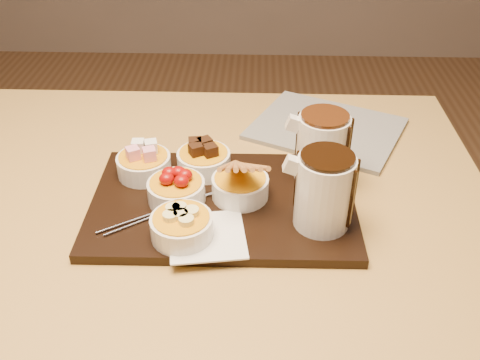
{
  "coord_description": "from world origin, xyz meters",
  "views": [
    {
      "loc": [
        0.16,
        -0.8,
        1.34
      ],
      "look_at": [
        0.14,
        -0.06,
        0.81
      ],
      "focal_mm": 40.0,
      "sensor_mm": 36.0,
      "label": 1
    }
  ],
  "objects_px": {
    "dining_table": "(171,227)",
    "serving_board": "(223,203)",
    "pitcher_dark_chocolate": "(324,192)",
    "newspaper": "(326,129)",
    "bowl_strawberries": "(176,192)",
    "pitcher_milk_chocolate": "(322,149)"
  },
  "relations": [
    {
      "from": "dining_table",
      "to": "serving_board",
      "type": "height_order",
      "value": "serving_board"
    },
    {
      "from": "dining_table",
      "to": "pitcher_dark_chocolate",
      "type": "bearing_deg",
      "value": -22.95
    },
    {
      "from": "pitcher_dark_chocolate",
      "to": "newspaper",
      "type": "height_order",
      "value": "pitcher_dark_chocolate"
    },
    {
      "from": "dining_table",
      "to": "newspaper",
      "type": "height_order",
      "value": "newspaper"
    },
    {
      "from": "dining_table",
      "to": "bowl_strawberries",
      "type": "bearing_deg",
      "value": -66.34
    },
    {
      "from": "bowl_strawberries",
      "to": "pitcher_milk_chocolate",
      "type": "relative_size",
      "value": 0.79
    },
    {
      "from": "dining_table",
      "to": "pitcher_dark_chocolate",
      "type": "height_order",
      "value": "pitcher_dark_chocolate"
    },
    {
      "from": "pitcher_milk_chocolate",
      "to": "pitcher_dark_chocolate",
      "type": "bearing_deg",
      "value": -94.4
    },
    {
      "from": "serving_board",
      "to": "newspaper",
      "type": "height_order",
      "value": "serving_board"
    },
    {
      "from": "dining_table",
      "to": "serving_board",
      "type": "distance_m",
      "value": 0.16
    },
    {
      "from": "serving_board",
      "to": "bowl_strawberries",
      "type": "height_order",
      "value": "bowl_strawberries"
    },
    {
      "from": "serving_board",
      "to": "pitcher_dark_chocolate",
      "type": "distance_m",
      "value": 0.19
    },
    {
      "from": "pitcher_dark_chocolate",
      "to": "pitcher_milk_chocolate",
      "type": "relative_size",
      "value": 1.0
    },
    {
      "from": "bowl_strawberries",
      "to": "pitcher_milk_chocolate",
      "type": "height_order",
      "value": "pitcher_milk_chocolate"
    },
    {
      "from": "bowl_strawberries",
      "to": "newspaper",
      "type": "bearing_deg",
      "value": 44.63
    },
    {
      "from": "bowl_strawberries",
      "to": "pitcher_dark_chocolate",
      "type": "xyz_separation_m",
      "value": [
        0.25,
        -0.05,
        0.04
      ]
    },
    {
      "from": "dining_table",
      "to": "bowl_strawberries",
      "type": "height_order",
      "value": "bowl_strawberries"
    },
    {
      "from": "pitcher_milk_chocolate",
      "to": "newspaper",
      "type": "xyz_separation_m",
      "value": [
        0.03,
        0.21,
        -0.08
      ]
    },
    {
      "from": "dining_table",
      "to": "pitcher_milk_chocolate",
      "type": "xyz_separation_m",
      "value": [
        0.28,
        0.01,
        0.18
      ]
    },
    {
      "from": "serving_board",
      "to": "pitcher_dark_chocolate",
      "type": "xyz_separation_m",
      "value": [
        0.17,
        -0.06,
        0.07
      ]
    },
    {
      "from": "pitcher_dark_chocolate",
      "to": "dining_table",
      "type": "bearing_deg",
      "value": 156.38
    },
    {
      "from": "dining_table",
      "to": "serving_board",
      "type": "relative_size",
      "value": 2.61
    }
  ]
}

